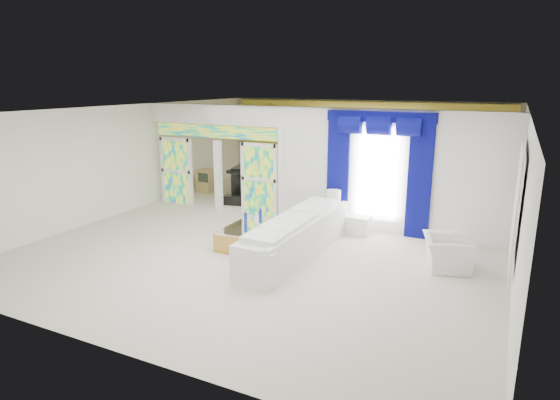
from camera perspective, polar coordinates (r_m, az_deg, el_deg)
The scene contains 22 objects.
floor at distance 11.84m, azimuth 1.27°, elevation -3.74°, with size 12.00×12.00×0.00m, color #B7AF9E.
dividing_wall at distance 11.72m, azimuth 13.01°, elevation 3.27°, with size 5.70×0.18×3.00m, color white.
dividing_header at distance 13.59m, azimuth -7.96°, elevation 10.16°, with size 4.30×0.18×0.55m, color white.
stained_panel_left at distance 14.64m, azimuth -12.36°, elevation 3.44°, with size 0.95×0.04×2.00m, color #994C3F.
stained_panel_right at distance 13.08m, azimuth -2.51°, elevation 2.50°, with size 0.95×0.04×2.00m, color #994C3F.
stained_transom at distance 13.63m, azimuth -7.89°, elevation 8.17°, with size 4.00×0.05×0.35m, color #994C3F.
window_pane at distance 11.69m, azimuth 11.69°, elevation 3.07°, with size 1.00×0.02×2.30m, color white.
blue_drape_left at distance 11.95m, azimuth 7.00°, elevation 3.26°, with size 0.55×0.10×2.80m, color #030647.
blue_drape_right at distance 11.47m, azimuth 16.47°, elevation 2.31°, with size 0.55×0.10×2.80m, color #030647.
blue_pelmet at distance 11.48m, azimuth 11.99°, elevation 9.77°, with size 2.60×0.12×0.25m, color #030647.
wall_mirror at distance 9.46m, azimuth 26.70°, elevation -0.12°, with size 0.04×2.70×1.90m, color white.
gold_curtains at distance 16.94m, azimuth 9.83°, elevation 6.69°, with size 9.70×0.12×2.90m, color gold.
white_sofa at distance 10.15m, azimuth 2.09°, elevation -4.60°, with size 0.84×3.93×0.75m, color white.
coffee_table at distance 11.04m, azimuth -3.69°, elevation -3.91°, with size 0.66×1.97×0.44m, color #B68739.
console_table at distance 11.87m, azimuth 7.74°, elevation -2.73°, with size 1.30×0.41×0.43m, color white.
table_lamp at distance 11.83m, azimuth 6.45°, elevation -0.20°, with size 0.36×0.36×0.58m, color silver.
armchair at distance 10.03m, azimuth 19.40°, elevation -5.99°, with size 0.99×0.87×0.64m, color white.
grand_piano at distance 15.63m, azimuth -2.18°, elevation 2.54°, with size 1.50×1.97×1.00m, color black.
piano_bench at distance 14.35m, azimuth -5.20°, elevation -0.03°, with size 0.82×0.32×0.27m, color black.
tv_console at distance 16.13m, azimuth -8.84°, elevation 2.33°, with size 0.53×0.48×0.77m, color tan.
chandelier at distance 15.37m, azimuth -1.12°, elevation 10.45°, with size 0.60×0.60×0.60m, color gold.
decanters at distance 11.17m, azimuth -3.19°, elevation -2.05°, with size 0.21×0.74×0.23m.
Camera 1 is at (4.75, -10.22, 3.63)m, focal length 30.37 mm.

